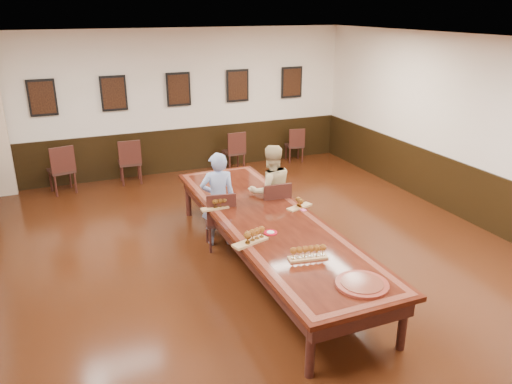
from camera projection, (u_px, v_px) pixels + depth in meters
name	position (u px, v px, depth m)	size (l,w,h in m)	color
floor	(269.00, 266.00, 7.43)	(8.00, 10.00, 0.02)	black
ceiling	(271.00, 41.00, 6.30)	(8.00, 10.00, 0.02)	white
wall_back	(178.00, 102.00, 11.19)	(8.00, 0.02, 3.20)	beige
wall_right	(489.00, 136.00, 8.32)	(0.02, 10.00, 3.20)	beige
chair_man	(220.00, 219.00, 7.86)	(0.45, 0.49, 0.96)	black
chair_woman	(273.00, 209.00, 8.19)	(0.47, 0.51, 1.00)	black
spare_chair_a	(61.00, 169.00, 10.19)	(0.48, 0.52, 1.02)	black
spare_chair_b	(130.00, 161.00, 10.76)	(0.46, 0.50, 0.99)	black
spare_chair_c	(234.00, 151.00, 11.60)	(0.44, 0.48, 0.94)	black
spare_chair_d	(294.00, 144.00, 12.31)	(0.40, 0.43, 0.85)	black
person_man	(218.00, 199.00, 7.85)	(0.56, 0.37, 1.54)	#4968B7
person_woman	(271.00, 191.00, 8.19)	(0.77, 0.60, 1.56)	#D9BF87
pink_phone	(302.00, 209.00, 7.50)	(0.07, 0.14, 0.01)	#F4518E
wainscoting	(269.00, 235.00, 7.25)	(8.00, 10.00, 1.00)	black
conference_table	(269.00, 228.00, 7.21)	(1.40, 5.00, 0.76)	black
posters	(179.00, 89.00, 11.03)	(6.14, 0.04, 0.74)	black
flight_a	(217.00, 204.00, 7.52)	(0.42, 0.13, 0.16)	#AC7C48
flight_b	(299.00, 203.00, 7.55)	(0.45, 0.26, 0.16)	#AC7C48
flight_c	(252.00, 237.00, 6.42)	(0.52, 0.29, 0.19)	#AC7C48
flight_d	(308.00, 253.00, 6.01)	(0.50, 0.22, 0.18)	#AC7C48
red_plate_grp	(271.00, 233.00, 6.72)	(0.18, 0.18, 0.02)	#B30B1E
carved_platter	(362.00, 284.00, 5.45)	(0.66, 0.66, 0.05)	maroon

